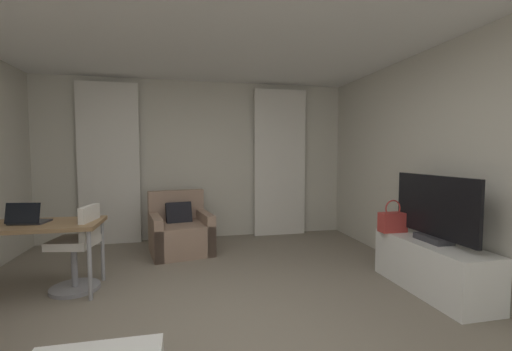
% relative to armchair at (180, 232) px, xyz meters
% --- Properties ---
extents(ground_plane, '(12.00, 12.00, 0.00)m').
position_rel_armchair_xyz_m(ground_plane, '(0.31, -2.21, -0.29)').
color(ground_plane, gray).
extents(wall_window, '(5.12, 0.06, 2.60)m').
position_rel_armchair_xyz_m(wall_window, '(0.31, 0.82, 1.01)').
color(wall_window, beige).
rests_on(wall_window, ground).
extents(wall_right, '(0.06, 6.12, 2.60)m').
position_rel_armchair_xyz_m(wall_right, '(2.84, -2.21, 1.01)').
color(wall_right, beige).
rests_on(wall_right, ground).
extents(curtain_left_panel, '(0.90, 0.06, 2.50)m').
position_rel_armchair_xyz_m(curtain_left_panel, '(-1.07, 0.69, 0.96)').
color(curtain_left_panel, silver).
rests_on(curtain_left_panel, ground).
extents(curtain_right_panel, '(0.90, 0.06, 2.50)m').
position_rel_armchair_xyz_m(curtain_right_panel, '(1.68, 0.69, 0.96)').
color(curtain_right_panel, silver).
rests_on(curtain_right_panel, ground).
extents(armchair, '(0.95, 0.94, 0.86)m').
position_rel_armchair_xyz_m(armchair, '(0.00, 0.00, 0.00)').
color(armchair, '#997A66').
rests_on(armchair, ground).
extents(desk, '(1.28, 0.61, 0.72)m').
position_rel_armchair_xyz_m(desk, '(-1.42, -1.15, 0.37)').
color(desk, olive).
rests_on(desk, ground).
extents(desk_chair, '(0.48, 0.48, 0.88)m').
position_rel_armchair_xyz_m(desk_chair, '(-1.01, -1.13, 0.11)').
color(desk_chair, gray).
rests_on(desk_chair, ground).
extents(laptop, '(0.36, 0.29, 0.22)m').
position_rel_armchair_xyz_m(laptop, '(-1.45, -1.15, 0.48)').
color(laptop, '#2D2D33').
rests_on(laptop, desk).
extents(tv_console, '(0.49, 1.27, 0.52)m').
position_rel_armchair_xyz_m(tv_console, '(2.54, -1.92, -0.03)').
color(tv_console, white).
rests_on(tv_console, ground).
extents(tv_flatscreen, '(0.20, 1.09, 0.68)m').
position_rel_armchair_xyz_m(tv_flatscreen, '(2.54, -1.93, 0.55)').
color(tv_flatscreen, '#333338').
rests_on(tv_flatscreen, tv_console).
extents(handbag_primary, '(0.30, 0.14, 0.37)m').
position_rel_armchair_xyz_m(handbag_primary, '(2.39, -1.47, 0.35)').
color(handbag_primary, '#B73833').
rests_on(handbag_primary, tv_console).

